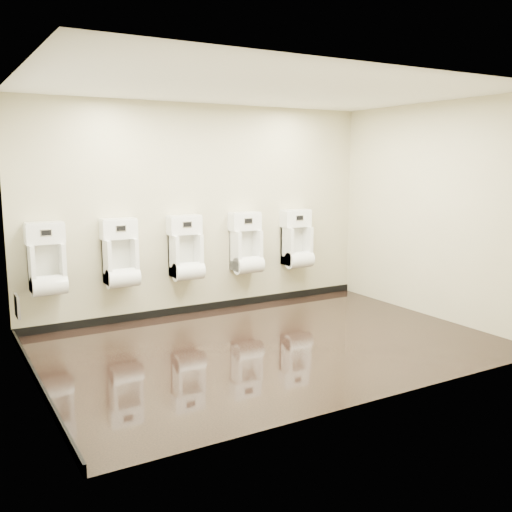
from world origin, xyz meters
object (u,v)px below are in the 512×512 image
Objects in this scene: urinal_0 at (47,264)px; urinal_4 at (297,243)px; urinal_1 at (121,258)px; access_panel at (17,306)px; urinal_3 at (246,247)px; urinal_2 at (186,253)px.

urinal_0 is 1.00× the size of urinal_4.
urinal_0 is 0.87m from urinal_1.
access_panel is at bearing -134.96° from urinal_0.
urinal_2 is at bearing 180.00° from urinal_3.
access_panel is at bearing -169.41° from urinal_2.
urinal_0 reaches higher than access_panel.
urinal_0 and urinal_1 have the same top height.
urinal_1 is at bearing 180.00° from urinal_3.
urinal_4 is at bearing 0.00° from urinal_0.
urinal_4 is at bearing 5.87° from access_panel.
urinal_0 is at bearing 180.00° from urinal_3.
urinal_0 is 1.00× the size of urinal_3.
urinal_3 is at bearing 0.00° from urinal_0.
urinal_2 is at bearing 10.59° from access_panel.
urinal_2 is (0.88, 0.00, 0.00)m from urinal_1.
urinal_2 is 0.91m from urinal_3.
urinal_1 is 0.88m from urinal_2.
urinal_1 is 1.00× the size of urinal_4.
access_panel is at bearing -162.49° from urinal_1.
urinal_1 is at bearing 180.00° from urinal_2.
urinal_1 is 1.00× the size of urinal_2.
urinal_1 is (0.87, 0.00, 0.00)m from urinal_0.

